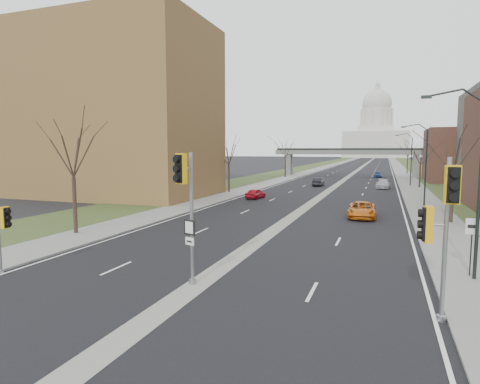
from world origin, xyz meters
The scene contains 28 objects.
ground centered at (0.00, 0.00, 0.00)m, with size 700.00×700.00×0.00m, color black.
road_surface centered at (0.00, 150.00, 0.01)m, with size 20.00×600.00×0.01m, color black.
median_strip centered at (0.00, 150.00, 0.00)m, with size 1.20×600.00×0.02m, color gray.
sidewalk_right centered at (12.00, 150.00, 0.06)m, with size 4.00×600.00×0.12m, color gray.
sidewalk_left centered at (-12.00, 150.00, 0.06)m, with size 4.00×600.00×0.12m, color gray.
grass_verge_right centered at (18.00, 150.00, 0.05)m, with size 8.00×600.00×0.10m, color #2F441F.
grass_verge_left centered at (-18.00, 150.00, 0.05)m, with size 8.00×600.00×0.10m, color #2F441F.
apartment_building centered at (-26.00, 30.00, 11.00)m, with size 25.00×16.00×22.00m, color brown.
commercial_block_far centered at (22.00, 70.00, 5.00)m, with size 14.00×14.00×10.00m, color brown.
pedestrian_bridge centered at (0.00, 80.00, 4.84)m, with size 34.00×3.00×6.45m.
capitol centered at (0.00, 320.00, 18.60)m, with size 48.00×42.00×55.75m.
streetlight_near centered at (10.99, 6.00, 6.95)m, with size 2.61×0.20×8.70m.
streetlight_mid centered at (10.99, 32.00, 6.95)m, with size 2.61×0.20×8.70m.
streetlight_far centered at (10.99, 58.00, 6.95)m, with size 2.61×0.20×8.70m.
tree_left_a centered at (-13.00, 8.00, 6.64)m, with size 7.20×7.20×9.40m.
tree_left_b centered at (-13.00, 38.00, 6.23)m, with size 6.75×6.75×8.81m.
tree_left_c centered at (-13.00, 72.00, 7.04)m, with size 7.65×7.65×9.99m.
tree_right_a centered at (13.00, 22.00, 6.64)m, with size 7.20×7.20×9.40m.
tree_right_b centered at (13.00, 55.00, 5.82)m, with size 6.30×6.30×8.22m.
tree_right_c centered at (13.00, 95.00, 7.04)m, with size 7.65×7.65×9.99m.
signal_pole_median centered at (-0.39, 0.90, 4.13)m, with size 0.83×0.99×5.93m.
signal_pole_right centered at (9.60, 0.39, 3.80)m, with size 1.09×1.01×5.80m.
speed_limit_sign centered at (11.69, 6.47, 2.00)m, with size 0.59×0.06×2.74m.
car_left_near centered at (-7.36, 32.77, 0.64)m, with size 1.50×3.73×1.27m, color #B01423.
car_left_far centered at (-2.73, 53.04, 0.69)m, with size 1.46×4.20×1.38m, color black.
car_right_near centered at (5.93, 22.50, 0.71)m, with size 2.37×5.14×1.43m, color #C86415.
car_right_mid centered at (7.53, 52.30, 0.70)m, with size 1.97×4.85×1.41m, color #A6A5AD.
car_right_far centered at (6.29, 78.25, 0.66)m, with size 1.56×3.87×1.32m, color navy.
Camera 1 is at (7.75, -14.60, 6.05)m, focal length 30.00 mm.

